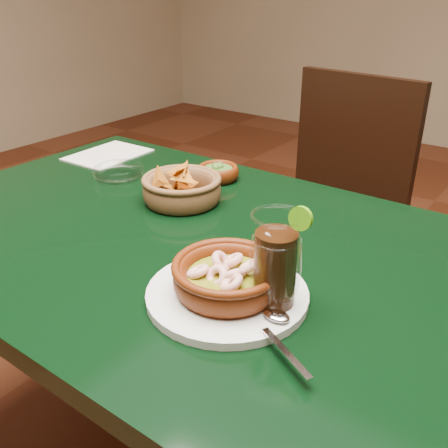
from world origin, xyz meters
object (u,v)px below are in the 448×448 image
Objects in this scene: cola_drink at (275,265)px; dining_chair at (327,214)px; shrimp_plate at (227,281)px; chip_basket at (182,189)px; dining_table at (176,271)px.

dining_chair is at bearing 109.18° from cola_drink.
shrimp_plate is at bearing -75.78° from dining_chair.
shrimp_plate is 0.39m from chip_basket.
cola_drink is (0.30, -0.12, 0.18)m from dining_table.
dining_table is 1.27× the size of dining_chair.
dining_table is 0.19m from chip_basket.
dining_table is 0.72m from dining_chair.
dining_table is at bearing 150.02° from shrimp_plate.
shrimp_plate reaches higher than dining_table.
dining_table is 0.29m from shrimp_plate.
dining_table is at bearing -91.23° from dining_chair.
dining_chair reaches higher than shrimp_plate.
shrimp_plate is at bearing -167.09° from cola_drink.
dining_chair reaches higher than dining_table.
chip_basket is 0.45m from cola_drink.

